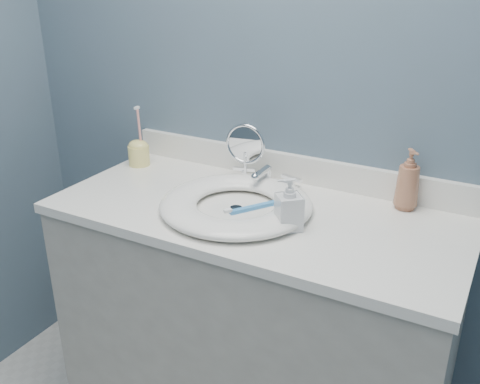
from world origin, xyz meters
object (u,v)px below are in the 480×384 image
Objects in this scene: makeup_mirror at (245,151)px; soap_bottle_amber at (408,180)px; soap_bottle_clear at (289,204)px; toothbrush_holder at (139,152)px.

makeup_mirror is 0.51m from soap_bottle_amber.
makeup_mirror is at bearing -174.18° from soap_bottle_clear.
soap_bottle_amber is at bearing -0.19° from makeup_mirror.
toothbrush_holder is at bearing -148.61° from soap_bottle_clear.
toothbrush_holder is (-0.41, -0.03, -0.06)m from makeup_mirror.
toothbrush_holder is at bearing 146.48° from soap_bottle_amber.
soap_bottle_amber is 1.24× the size of soap_bottle_clear.
soap_bottle_amber is at bearing 5.07° from toothbrush_holder.
soap_bottle_clear is at bearing -16.93° from toothbrush_holder.
toothbrush_holder is at bearing 179.11° from makeup_mirror.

